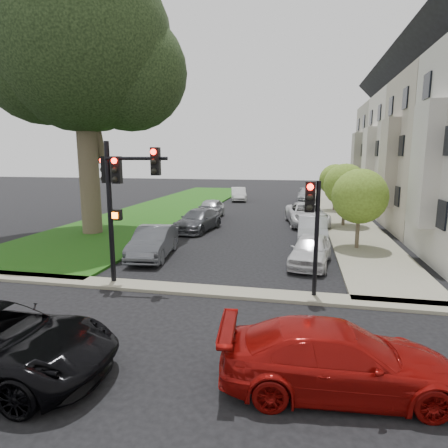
% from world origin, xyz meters
% --- Properties ---
extents(ground, '(140.00, 140.00, 0.00)m').
position_xyz_m(ground, '(0.00, 0.00, 0.00)').
color(ground, black).
rests_on(ground, ground).
extents(grass_strip, '(8.00, 44.00, 0.12)m').
position_xyz_m(grass_strip, '(-9.00, 24.00, 0.06)').
color(grass_strip, '#175411').
rests_on(grass_strip, ground).
extents(sidewalk_right, '(3.50, 44.00, 0.12)m').
position_xyz_m(sidewalk_right, '(6.75, 24.00, 0.06)').
color(sidewalk_right, gray).
rests_on(sidewalk_right, ground).
extents(sidewalk_cross, '(60.00, 1.00, 0.12)m').
position_xyz_m(sidewalk_cross, '(0.00, 2.00, 0.06)').
color(sidewalk_cross, gray).
rests_on(sidewalk_cross, ground).
extents(house_c, '(7.70, 7.55, 15.97)m').
position_xyz_m(house_c, '(12.45, 23.00, 6.93)').
color(house_c, '#AEAAA5').
rests_on(house_c, ground).
extents(house_d, '(7.70, 7.55, 15.97)m').
position_xyz_m(house_d, '(12.45, 30.50, 6.93)').
color(house_d, gray).
rests_on(house_d, ground).
extents(eucalyptus, '(11.91, 10.81, 16.88)m').
position_xyz_m(eucalyptus, '(-9.77, 10.64, 11.53)').
color(eucalyptus, '#4B3F2D').
rests_on(eucalyptus, ground).
extents(small_tree_a, '(2.85, 2.85, 4.27)m').
position_xyz_m(small_tree_a, '(6.20, 9.72, 2.84)').
color(small_tree_a, '#4B3F2D').
rests_on(small_tree_a, ground).
extents(small_tree_b, '(2.94, 2.94, 4.41)m').
position_xyz_m(small_tree_b, '(6.20, 16.46, 2.94)').
color(small_tree_b, '#4B3F2D').
rests_on(small_tree_b, ground).
extents(small_tree_c, '(2.82, 2.82, 4.23)m').
position_xyz_m(small_tree_c, '(6.20, 24.35, 2.81)').
color(small_tree_c, '#4B3F2D').
rests_on(small_tree_c, ground).
extents(traffic_signal_main, '(2.66, 0.69, 5.43)m').
position_xyz_m(traffic_signal_main, '(-3.37, 2.24, 3.74)').
color(traffic_signal_main, black).
rests_on(traffic_signal_main, ground).
extents(traffic_signal_secondary, '(0.51, 0.41, 4.08)m').
position_xyz_m(traffic_signal_secondary, '(3.63, 2.19, 2.84)').
color(traffic_signal_secondary, black).
rests_on(traffic_signal_secondary, ground).
extents(car_cross_far, '(5.13, 2.52, 1.44)m').
position_xyz_m(car_cross_far, '(4.07, -3.06, 0.72)').
color(car_cross_far, maroon).
rests_on(car_cross_far, ground).
extents(car_parked_0, '(2.21, 4.30, 1.40)m').
position_xyz_m(car_parked_0, '(3.73, 6.37, 0.70)').
color(car_parked_0, silver).
rests_on(car_parked_0, ground).
extents(car_parked_1, '(1.63, 4.54, 1.49)m').
position_xyz_m(car_parked_1, '(3.94, 10.96, 0.75)').
color(car_parked_1, '#999BA0').
rests_on(car_parked_1, ground).
extents(car_parked_2, '(3.42, 6.00, 1.58)m').
position_xyz_m(car_parked_2, '(3.68, 16.69, 0.79)').
color(car_parked_2, silver).
rests_on(car_parked_2, ground).
extents(car_parked_4, '(2.00, 4.84, 1.40)m').
position_xyz_m(car_parked_4, '(3.90, 31.36, 0.70)').
color(car_parked_4, '#999BA0').
rests_on(car_parked_4, ground).
extents(car_parked_5, '(2.14, 4.72, 1.50)m').
position_xyz_m(car_parked_5, '(-3.77, 6.19, 0.75)').
color(car_parked_5, '#3F4247').
rests_on(car_parked_5, ground).
extents(car_parked_6, '(2.65, 5.11, 1.41)m').
position_xyz_m(car_parked_6, '(-3.43, 13.08, 0.71)').
color(car_parked_6, '#3F4247').
rests_on(car_parked_6, ground).
extents(car_parked_7, '(2.00, 4.56, 1.53)m').
position_xyz_m(car_parked_7, '(-3.83, 18.27, 0.76)').
color(car_parked_7, '#999BA0').
rests_on(car_parked_7, ground).
extents(car_parked_9, '(2.45, 4.70, 1.48)m').
position_xyz_m(car_parked_9, '(-3.63, 30.81, 0.74)').
color(car_parked_9, silver).
rests_on(car_parked_9, ground).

